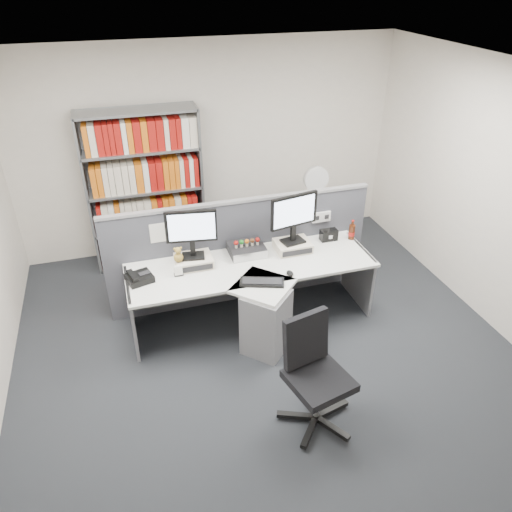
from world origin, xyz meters
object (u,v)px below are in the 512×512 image
object	(u,v)px
desk_phone	(139,278)
shelving_unit	(146,192)
desk	(258,297)
monitor_left	(191,230)
desktop_pc	(247,249)
desk_fan	(316,182)
speaker	(329,235)
keyboard	(262,282)
mouse	(290,273)
filing_cabinet	(312,230)
cola_bottle	(352,232)
office_chair	(314,370)
desk_calendar	(178,271)
monitor_right	(294,215)

from	to	relation	value
desk_phone	shelving_unit	size ratio (longest dim) A/B	0.15
desk	monitor_left	bearing A→B (deg)	146.53
desktop_pc	shelving_unit	bearing A→B (deg)	123.23
monitor_left	desk_fan	distance (m)	2.05
desk	speaker	distance (m)	1.15
shelving_unit	keyboard	bearing A→B (deg)	-65.67
shelving_unit	desk_phone	bearing A→B (deg)	-99.16
mouse	filing_cabinet	distance (m)	1.77
keyboard	shelving_unit	xyz separation A→B (m)	(-0.90, 1.99, 0.24)
desktop_pc	speaker	world-z (taller)	speaker
desktop_pc	cola_bottle	xyz separation A→B (m)	(1.24, -0.03, 0.04)
office_chair	desk_calendar	bearing A→B (deg)	120.69
filing_cabinet	mouse	bearing A→B (deg)	-120.73
speaker	cola_bottle	world-z (taller)	cola_bottle
speaker	office_chair	size ratio (longest dim) A/B	0.19
desk_fan	cola_bottle	bearing A→B (deg)	-87.06
mouse	cola_bottle	xyz separation A→B (m)	(0.93, 0.51, 0.07)
mouse	desk_fan	world-z (taller)	desk_fan
monitor_left	shelving_unit	bearing A→B (deg)	102.31
filing_cabinet	office_chair	bearing A→B (deg)	-112.37
keyboard	desk_phone	xyz separation A→B (m)	(-1.16, 0.39, 0.03)
mouse	shelving_unit	bearing A→B (deg)	122.22
desktop_pc	desk_calendar	distance (m)	0.81
desk	desk_phone	bearing A→B (deg)	168.00
desktop_pc	speaker	distance (m)	0.98
monitor_left	desk_calendar	bearing A→B (deg)	-142.06
desktop_pc	shelving_unit	xyz separation A→B (m)	(-0.91, 1.39, 0.21)
keyboard	office_chair	bearing A→B (deg)	-84.18
shelving_unit	desk_fan	size ratio (longest dim) A/B	3.68
keyboard	monitor_left	bearing A→B (deg)	137.76
desktop_pc	filing_cabinet	size ratio (longest dim) A/B	0.54
speaker	cola_bottle	size ratio (longest dim) A/B	0.81
monitor_left	shelving_unit	distance (m)	1.51
desk_phone	desk_calendar	bearing A→B (deg)	-1.06
speaker	cola_bottle	bearing A→B (deg)	-11.59
desk_calendar	desk	bearing A→B (deg)	-17.34
monitor_left	speaker	bearing A→B (deg)	3.40
desk_calendar	speaker	world-z (taller)	speaker
speaker	shelving_unit	xyz separation A→B (m)	(-1.89, 1.37, 0.19)
speaker	keyboard	bearing A→B (deg)	-147.88
keyboard	desk_calendar	distance (m)	0.86
speaker	filing_cabinet	xyz separation A→B (m)	(0.21, 0.92, -0.43)
desk	desk_fan	distance (m)	1.93
shelving_unit	filing_cabinet	xyz separation A→B (m)	(2.10, -0.45, -0.63)
desk_phone	filing_cabinet	size ratio (longest dim) A/B	0.42
desk_calendar	cola_bottle	distance (m)	2.02
speaker	shelving_unit	world-z (taller)	shelving_unit
keyboard	mouse	xyz separation A→B (m)	(0.32, 0.06, 0.01)
monitor_right	desk_fan	xyz separation A→B (m)	(0.68, 1.02, -0.11)
desk_fan	keyboard	bearing A→B (deg)	-127.83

